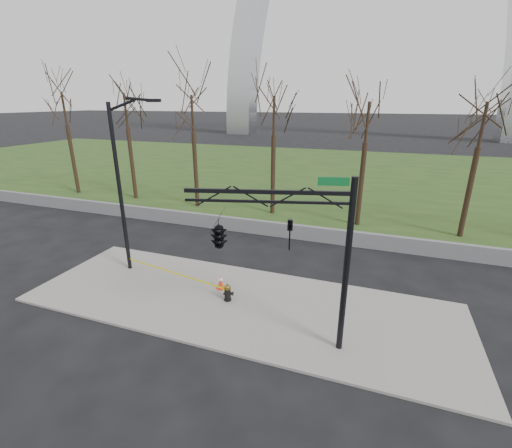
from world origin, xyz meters
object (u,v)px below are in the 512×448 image
(fire_hydrant, at_px, (228,293))
(traffic_signal_mast, at_px, (243,234))
(street_light, at_px, (123,178))
(traffic_cone, at_px, (221,282))

(fire_hydrant, distance_m, traffic_signal_mast, 4.64)
(traffic_signal_mast, bearing_deg, street_light, 139.91)
(street_light, height_order, traffic_signal_mast, street_light)
(fire_hydrant, bearing_deg, street_light, 154.67)
(traffic_cone, bearing_deg, street_light, 176.07)
(traffic_cone, bearing_deg, fire_hydrant, -48.48)
(fire_hydrant, distance_m, street_light, 7.16)
(traffic_cone, height_order, street_light, street_light)
(fire_hydrant, bearing_deg, traffic_signal_mast, -67.97)
(traffic_signal_mast, bearing_deg, fire_hydrant, 110.95)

